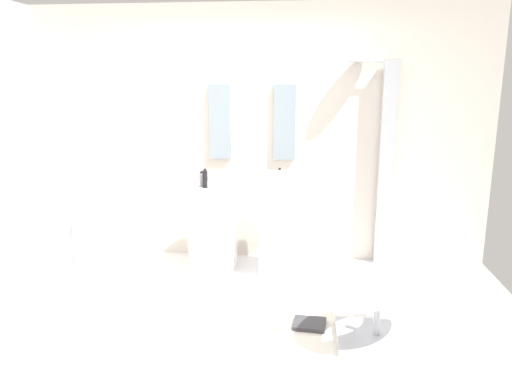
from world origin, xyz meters
TOP-DOWN VIEW (x-y plane):
  - ground_plane at (0.00, 0.00)m, footprint 4.80×3.60m
  - rear_partition at (0.00, 1.65)m, footprint 4.80×0.10m
  - pedestal_sink_left at (-0.33, 1.18)m, footprint 0.41×0.41m
  - pedestal_sink_right at (0.33, 1.18)m, footprint 0.41×0.41m
  - vanity_mirror_left at (-0.33, 1.58)m, footprint 0.22×0.03m
  - vanity_mirror_right at (0.33, 1.58)m, footprint 0.22×0.03m
  - shower_column at (1.34, 1.53)m, footprint 0.49×0.24m
  - lounge_chair at (1.09, -0.09)m, footprint 1.10×1.10m
  - towel_rack at (-1.30, 0.46)m, footprint 0.37×0.22m
  - area_rug at (0.39, 0.01)m, footprint 1.18×0.71m
  - magazine_charcoal at (0.61, 0.08)m, footprint 0.27×0.23m
  - coffee_mug at (0.41, -0.05)m, footprint 0.07×0.07m
  - soap_bottle_grey at (-0.43, 1.12)m, footprint 0.05×0.05m
  - soap_bottle_clear at (0.30, 1.29)m, footprint 0.05×0.05m
  - soap_bottle_black at (-0.39, 1.06)m, footprint 0.05×0.05m

SIDE VIEW (x-z plane):
  - ground_plane at x=0.00m, z-range -0.04..0.00m
  - area_rug at x=0.39m, z-range 0.00..0.01m
  - magazine_charcoal at x=0.61m, z-range 0.01..0.04m
  - coffee_mug at x=0.41m, z-range 0.01..0.09m
  - lounge_chair at x=1.09m, z-range 0.03..0.67m
  - pedestal_sink_left at x=-0.33m, z-range -0.05..0.91m
  - pedestal_sink_right at x=0.33m, z-range -0.05..0.91m
  - towel_rack at x=-1.30m, z-range 0.15..1.10m
  - soap_bottle_grey at x=-0.43m, z-range 0.85..1.00m
  - soap_bottle_clear at x=0.30m, z-range 0.85..1.02m
  - soap_bottle_black at x=-0.39m, z-range 0.85..1.04m
  - shower_column at x=1.34m, z-range 0.05..2.10m
  - rear_partition at x=0.00m, z-range 0.00..2.60m
  - vanity_mirror_left at x=-0.33m, z-range 1.06..1.81m
  - vanity_mirror_right at x=0.33m, z-range 1.06..1.81m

